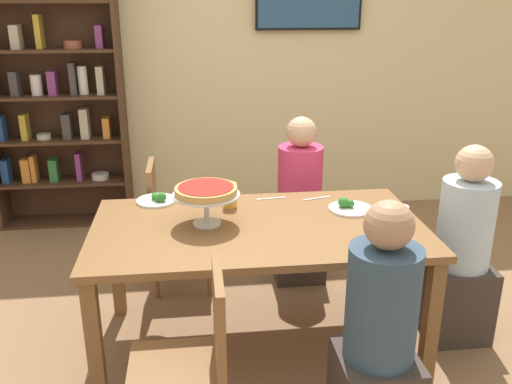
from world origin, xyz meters
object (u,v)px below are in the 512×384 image
(chair_near_left, at_px, (193,359))
(salad_plate_near_diner, at_px, (348,206))
(dining_table, at_px, (258,239))
(diner_head_east, at_px, (461,258))
(bookshelf, at_px, (54,89))
(chair_far_left, at_px, (170,219))
(beer_glass_amber_tall, at_px, (230,195))
(water_glass_clear_near, at_px, (401,216))
(cutlery_fork_near, at_px, (271,198))
(cutlery_knife_near, at_px, (317,198))
(cutlery_fork_far, at_px, (390,251))
(salad_plate_far_diner, at_px, (157,199))
(diner_far_right, at_px, (299,211))
(deep_dish_pizza_stand, at_px, (206,193))
(diner_near_right, at_px, (378,347))

(chair_near_left, bearing_deg, salad_plate_near_diner, -44.28)
(dining_table, bearing_deg, diner_head_east, -1.48)
(bookshelf, relative_size, chair_far_left, 2.54)
(chair_far_left, distance_m, beer_glass_amber_tall, 0.69)
(water_glass_clear_near, relative_size, cutlery_fork_near, 0.64)
(salad_plate_near_diner, bearing_deg, chair_far_left, 149.95)
(chair_near_left, distance_m, cutlery_knife_near, 1.37)
(cutlery_fork_far, bearing_deg, salad_plate_far_diner, 160.05)
(dining_table, relative_size, bookshelf, 0.80)
(chair_far_left, bearing_deg, dining_table, 33.39)
(diner_head_east, relative_size, cutlery_knife_near, 6.39)
(salad_plate_far_diner, bearing_deg, bookshelf, 119.09)
(bookshelf, distance_m, cutlery_fork_near, 2.30)
(salad_plate_near_diner, distance_m, beer_glass_amber_tall, 0.68)
(chair_near_left, relative_size, water_glass_clear_near, 7.59)
(diner_far_right, relative_size, beer_glass_amber_tall, 7.89)
(diner_head_east, xyz_separation_m, cutlery_fork_near, (-1.03, 0.41, 0.25))
(salad_plate_far_diner, height_order, cutlery_knife_near, salad_plate_far_diner)
(salad_plate_far_diner, bearing_deg, chair_near_left, -80.79)
(deep_dish_pizza_stand, bearing_deg, salad_plate_far_diner, 127.38)
(cutlery_fork_near, xyz_separation_m, cutlery_knife_near, (0.27, -0.03, 0.00))
(bookshelf, xyz_separation_m, cutlery_fork_far, (2.03, -2.40, -0.42))
(bookshelf, relative_size, water_glass_clear_near, 19.30)
(bookshelf, bearing_deg, beer_glass_amber_tall, -52.79)
(diner_far_right, xyz_separation_m, salad_plate_far_diner, (-0.93, -0.37, 0.27))
(salad_plate_near_diner, bearing_deg, salad_plate_far_diner, 167.07)
(diner_near_right, distance_m, cutlery_knife_near, 1.16)
(salad_plate_far_diner, bearing_deg, diner_far_right, 21.78)
(cutlery_fork_near, bearing_deg, salad_plate_far_diner, -8.32)
(beer_glass_amber_tall, bearing_deg, bookshelf, 127.21)
(salad_plate_near_diner, bearing_deg, diner_far_right, 104.24)
(water_glass_clear_near, bearing_deg, cutlery_fork_near, 141.58)
(dining_table, distance_m, cutlery_fork_near, 0.41)
(bookshelf, height_order, diner_far_right, bookshelf)
(salad_plate_far_diner, xyz_separation_m, cutlery_fork_near, (0.68, -0.02, -0.02))
(deep_dish_pizza_stand, bearing_deg, beer_glass_amber_tall, 59.31)
(diner_head_east, xyz_separation_m, cutlery_knife_near, (-0.76, 0.38, 0.25))
(deep_dish_pizza_stand, xyz_separation_m, cutlery_fork_near, (0.40, 0.34, -0.17))
(salad_plate_far_diner, bearing_deg, dining_table, -36.42)
(cutlery_fork_far, bearing_deg, bookshelf, 145.29)
(chair_near_left, relative_size, salad_plate_far_diner, 3.69)
(salad_plate_near_diner, xyz_separation_m, water_glass_clear_near, (0.21, -0.26, 0.04))
(water_glass_clear_near, xyz_separation_m, cutlery_knife_near, (-0.35, 0.46, -0.05))
(diner_head_east, height_order, water_glass_clear_near, diner_head_east)
(chair_near_left, xyz_separation_m, salad_plate_near_diner, (0.90, 0.92, 0.28))
(diner_far_right, relative_size, salad_plate_near_diner, 4.61)
(deep_dish_pizza_stand, distance_m, cutlery_knife_near, 0.76)
(salad_plate_far_diner, height_order, water_glass_clear_near, water_glass_clear_near)
(beer_glass_amber_tall, bearing_deg, cutlery_fork_near, 22.60)
(chair_far_left, bearing_deg, salad_plate_far_diner, -8.68)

